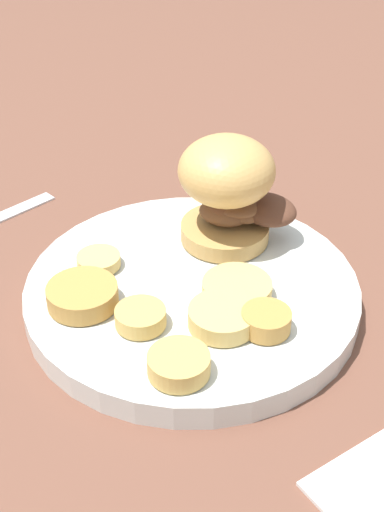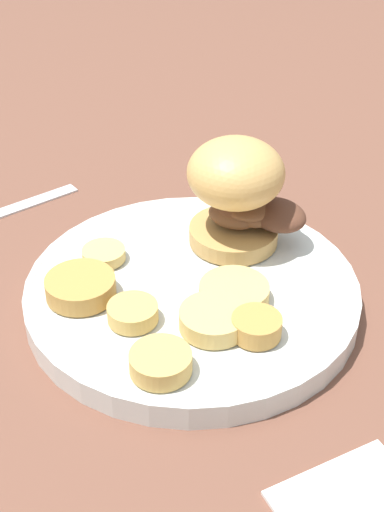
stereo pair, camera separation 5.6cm
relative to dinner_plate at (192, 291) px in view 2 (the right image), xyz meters
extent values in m
plane|color=brown|center=(0.00, 0.00, -0.01)|extent=(4.00, 4.00, 0.00)
cylinder|color=silver|center=(0.00, 0.00, 0.00)|extent=(0.27, 0.27, 0.02)
torus|color=silver|center=(0.00, 0.00, 0.01)|extent=(0.27, 0.27, 0.01)
cylinder|color=tan|center=(-0.05, -0.04, 0.02)|extent=(0.08, 0.08, 0.01)
ellipsoid|color=brown|center=(-0.05, -0.04, 0.04)|extent=(0.03, 0.04, 0.02)
ellipsoid|color=#563323|center=(-0.09, -0.03, 0.04)|extent=(0.06, 0.06, 0.02)
ellipsoid|color=brown|center=(-0.07, -0.04, 0.04)|extent=(0.07, 0.07, 0.01)
ellipsoid|color=brown|center=(-0.07, -0.03, 0.04)|extent=(0.04, 0.04, 0.01)
ellipsoid|color=#563323|center=(-0.08, -0.04, 0.04)|extent=(0.05, 0.04, 0.02)
ellipsoid|color=brown|center=(-0.05, -0.04, 0.04)|extent=(0.05, 0.05, 0.02)
ellipsoid|color=brown|center=(-0.08, -0.05, 0.04)|extent=(0.04, 0.04, 0.01)
ellipsoid|color=tan|center=(-0.05, -0.04, 0.08)|extent=(0.08, 0.08, 0.06)
cylinder|color=#DBB766|center=(-0.02, 0.03, 0.02)|extent=(0.05, 0.05, 0.01)
cylinder|color=#BC8942|center=(-0.02, 0.08, 0.02)|extent=(0.04, 0.04, 0.02)
cylinder|color=#BC8942|center=(0.09, -0.02, 0.02)|extent=(0.05, 0.05, 0.02)
cylinder|color=tan|center=(0.06, 0.03, 0.02)|extent=(0.04, 0.04, 0.01)
cylinder|color=tan|center=(0.06, 0.09, 0.02)|extent=(0.04, 0.04, 0.01)
cylinder|color=#DBB766|center=(0.06, -0.06, 0.01)|extent=(0.04, 0.04, 0.01)
cylinder|color=#DBB766|center=(0.01, 0.06, 0.02)|extent=(0.05, 0.05, 0.01)
cube|color=silver|center=(0.10, -0.20, -0.01)|extent=(0.12, 0.05, 0.00)
camera|label=1|loc=(0.22, 0.40, 0.36)|focal=50.00mm
camera|label=2|loc=(0.17, 0.42, 0.36)|focal=50.00mm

